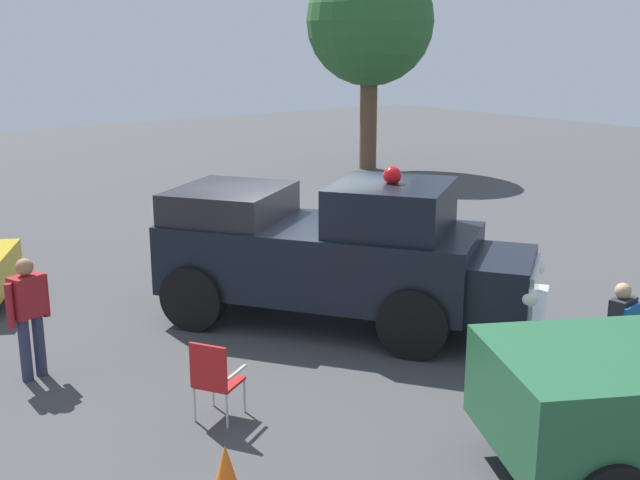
{
  "coord_description": "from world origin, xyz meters",
  "views": [
    {
      "loc": [
        -10.02,
        7.27,
        4.48
      ],
      "look_at": [
        -0.43,
        -0.04,
        1.35
      ],
      "focal_mm": 44.12,
      "sensor_mm": 36.0,
      "label": 1
    }
  ],
  "objects": [
    {
      "name": "vintage_fire_truck",
      "position": [
        -0.62,
        -0.17,
        1.2
      ],
      "size": [
        6.15,
        5.12,
        2.59
      ],
      "color": "black",
      "rests_on": "ground"
    },
    {
      "name": "traffic_cone",
      "position": [
        -3.98,
        3.83,
        0.31
      ],
      "size": [
        0.4,
        0.4,
        0.64
      ],
      "color": "orange",
      "rests_on": "ground"
    },
    {
      "name": "spectator_seated",
      "position": [
        -4.45,
        -2.0,
        0.7
      ],
      "size": [
        0.57,
        0.42,
        1.29
      ],
      "color": "#383842",
      "rests_on": "ground"
    },
    {
      "name": "lawn_chair_by_car",
      "position": [
        -2.43,
        3.06,
        0.59
      ],
      "size": [
        0.67,
        0.67,
        1.02
      ],
      "color": "#B7BABF",
      "rests_on": "ground"
    },
    {
      "name": "ground_plane",
      "position": [
        0.0,
        0.0,
        0.0
      ],
      "size": [
        60.0,
        60.0,
        0.0
      ],
      "primitive_type": "plane",
      "color": "#424244"
    },
    {
      "name": "oak_tree_right",
      "position": [
        10.64,
        -10.56,
        4.93
      ],
      "size": [
        4.28,
        4.28,
        7.12
      ],
      "color": "brown",
      "rests_on": "ground"
    },
    {
      "name": "lawn_chair_near_truck",
      "position": [
        -4.58,
        -2.02,
        0.59
      ],
      "size": [
        0.54,
        0.56,
        1.02
      ],
      "color": "#B7BABF",
      "rests_on": "ground"
    },
    {
      "name": "spectator_standing",
      "position": [
        0.15,
        4.38,
        0.96
      ],
      "size": [
        0.38,
        0.64,
        1.68
      ],
      "color": "#2D334C",
      "rests_on": "ground"
    }
  ]
}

